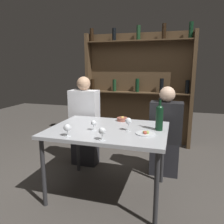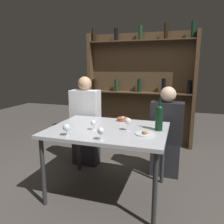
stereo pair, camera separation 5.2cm
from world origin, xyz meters
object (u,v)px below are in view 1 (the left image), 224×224
Objects in this scene: wine_bottle at (159,116)px; food_plate_0 at (146,133)px; seated_person_right at (165,134)px; wine_glass_1 at (128,121)px; wine_glass_0 at (94,123)px; wine_glass_2 at (102,131)px; wine_glass_3 at (67,128)px; snack_bowl at (122,119)px; seated_person_left at (85,124)px.

wine_bottle reaches higher than food_plate_0.
wine_bottle is 0.67m from seated_person_right.
wine_bottle is at bearing 19.55° from wine_glass_1.
wine_glass_0 is 0.92× the size of wine_glass_2.
wine_glass_2 is at bearing -116.44° from seated_person_right.
wine_glass_3 reaches higher than wine_glass_0.
wine_glass_0 is (-0.65, -0.20, -0.07)m from wine_bottle.
food_plate_0 is at bearing -102.03° from seated_person_right.
snack_bowl is at bearing 148.77° from wine_bottle.
seated_person_right reaches higher than wine_glass_2.
seated_person_left reaches higher than wine_glass_1.
wine_glass_2 is (-0.46, -0.46, -0.07)m from wine_bottle.
wine_glass_1 is 1.16× the size of wine_glass_3.
food_plate_0 is at bearing 1.72° from wine_glass_0.
seated_person_right reaches higher than food_plate_0.
snack_bowl is at bearing 112.24° from wine_glass_1.
wine_glass_2 is 0.10× the size of seated_person_right.
seated_person_left is at bearing 120.96° from wine_glass_2.
wine_glass_0 is at bearing -165.14° from wine_glass_1.
seated_person_right is at bearing 77.97° from food_plate_0.
seated_person_right is at bearing 47.74° from wine_glass_0.
wine_bottle is 2.84× the size of wine_glass_2.
wine_glass_1 is 0.12× the size of seated_person_right.
wine_glass_3 is at bearing -151.47° from wine_bottle.
wine_glass_2 is 0.75m from snack_bowl.
snack_bowl is 0.63m from seated_person_right.
wine_glass_1 is 0.22m from food_plate_0.
wine_bottle is 1.26m from seated_person_left.
seated_person_right is (0.16, 0.75, -0.23)m from food_plate_0.
wine_glass_0 reaches higher than food_plate_0.
snack_bowl is at bearing 127.02° from food_plate_0.
seated_person_left reaches higher than wine_glass_2.
wine_glass_3 is (-0.36, 0.02, -0.00)m from wine_glass_2.
seated_person_right is (0.87, 1.01, -0.29)m from wine_glass_3.
food_plate_0 is at bearing -37.66° from seated_person_left.
wine_glass_3 is at bearing -146.84° from wine_glass_1.
seated_person_left is at bearing 152.37° from wine_bottle.
wine_glass_1 is (-0.30, -0.11, -0.05)m from wine_bottle.
wine_glass_0 is 0.09× the size of seated_person_left.
wine_glass_3 is 0.91× the size of snack_bowl.
wine_glass_3 reaches higher than snack_bowl.
wine_glass_0 is 0.91m from seated_person_left.
wine_bottle reaches higher than wine_glass_3.
wine_glass_3 reaches higher than food_plate_0.
wine_glass_3 is at bearing 176.99° from wine_glass_2.
snack_bowl is at bearing -150.39° from seated_person_right.
wine_glass_2 is 1.19m from seated_person_right.
wine_glass_3 is at bearing -130.61° from seated_person_right.
wine_glass_2 is 0.36m from wine_glass_3.
wine_glass_3 is 0.76m from food_plate_0.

